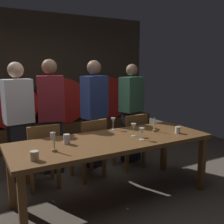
% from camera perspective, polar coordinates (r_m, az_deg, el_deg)
% --- Properties ---
extents(ground_plane, '(7.38, 7.38, 0.00)m').
position_cam_1_polar(ground_plane, '(3.35, -5.45, -18.55)').
color(ground_plane, brown).
extents(back_wall, '(5.68, 0.24, 2.74)m').
position_cam_1_polar(back_wall, '(5.94, -17.98, 7.51)').
color(back_wall, brown).
rests_on(back_wall, ground).
extents(barrel_shelf, '(5.11, 0.90, 0.48)m').
position_cam_1_polar(barrel_shelf, '(5.57, -16.22, -4.40)').
color(barrel_shelf, brown).
rests_on(barrel_shelf, ground).
extents(wine_barrel_center_left, '(0.90, 0.93, 0.90)m').
position_cam_1_polar(wine_barrel_center_left, '(5.36, -21.89, 2.10)').
color(wine_barrel_center_left, brown).
rests_on(wine_barrel_center_left, barrel_shelf).
extents(wine_barrel_center_right, '(0.90, 0.93, 0.90)m').
position_cam_1_polar(wine_barrel_center_right, '(5.56, -11.82, 2.91)').
color(wine_barrel_center_right, '#513319').
rests_on(wine_barrel_center_right, barrel_shelf).
extents(wine_barrel_far_right, '(0.90, 0.93, 0.90)m').
position_cam_1_polar(wine_barrel_far_right, '(5.94, -2.30, 3.59)').
color(wine_barrel_far_right, brown).
rests_on(wine_barrel_far_right, barrel_shelf).
extents(dining_table, '(2.39, 0.87, 0.76)m').
position_cam_1_polar(dining_table, '(3.07, 0.16, -7.26)').
color(dining_table, brown).
rests_on(dining_table, ground).
extents(chair_left, '(0.41, 0.41, 0.88)m').
position_cam_1_polar(chair_left, '(3.49, -15.10, -8.87)').
color(chair_left, brown).
rests_on(chair_left, ground).
extents(chair_center, '(0.45, 0.45, 0.88)m').
position_cam_1_polar(chair_center, '(3.67, -4.84, -7.58)').
color(chair_center, brown).
rests_on(chair_center, ground).
extents(chair_right, '(0.43, 0.43, 0.88)m').
position_cam_1_polar(chair_right, '(4.04, 4.49, -5.88)').
color(chair_right, brown).
rests_on(chair_right, ground).
extents(guest_far_left, '(0.41, 0.29, 1.66)m').
position_cam_1_polar(guest_far_left, '(3.81, -20.01, -1.79)').
color(guest_far_left, black).
rests_on(guest_far_left, ground).
extents(guest_center_left, '(0.43, 0.32, 1.71)m').
position_cam_1_polar(guest_center_left, '(3.91, -13.32, -0.80)').
color(guest_center_left, black).
rests_on(guest_center_left, ground).
extents(guest_center_right, '(0.43, 0.34, 1.69)m').
position_cam_1_polar(guest_center_right, '(4.05, -3.90, -0.26)').
color(guest_center_right, black).
rests_on(guest_center_right, ground).
extents(guest_far_right, '(0.43, 0.34, 1.64)m').
position_cam_1_polar(guest_far_right, '(4.31, 4.32, -0.12)').
color(guest_far_right, black).
rests_on(guest_far_right, ground).
extents(candle_left, '(0.05, 0.05, 0.22)m').
position_cam_1_polar(candle_left, '(2.66, -12.73, -7.33)').
color(candle_left, olive).
rests_on(candle_left, dining_table).
extents(candle_right, '(0.05, 0.05, 0.20)m').
position_cam_1_polar(candle_right, '(3.41, 9.43, -3.43)').
color(candle_right, olive).
rests_on(candle_right, dining_table).
extents(wine_glass_left, '(0.07, 0.07, 0.16)m').
position_cam_1_polar(wine_glass_left, '(3.44, 0.25, -2.00)').
color(wine_glass_left, silver).
rests_on(wine_glass_left, dining_table).
extents(wine_glass_center, '(0.06, 0.06, 0.14)m').
position_cam_1_polar(wine_glass_center, '(3.01, 6.65, -4.34)').
color(wine_glass_center, silver).
rests_on(wine_glass_center, dining_table).
extents(wine_glass_right, '(0.07, 0.07, 0.16)m').
position_cam_1_polar(wine_glass_right, '(3.16, 4.81, -3.31)').
color(wine_glass_right, silver).
rests_on(wine_glass_right, dining_table).
extents(cup_far_left, '(0.08, 0.08, 0.09)m').
position_cam_1_polar(cup_far_left, '(2.48, -16.87, -9.30)').
color(cup_far_left, beige).
rests_on(cup_far_left, dining_table).
extents(cup_center_left, '(0.06, 0.06, 0.08)m').
position_cam_1_polar(cup_center_left, '(3.09, -13.04, -5.22)').
color(cup_center_left, silver).
rests_on(cup_center_left, dining_table).
extents(cup_center_right, '(0.07, 0.07, 0.11)m').
position_cam_1_polar(cup_center_right, '(2.89, -10.04, -5.97)').
color(cup_center_right, silver).
rests_on(cup_center_right, dining_table).
extents(cup_far_right, '(0.07, 0.07, 0.08)m').
position_cam_1_polar(cup_far_right, '(3.39, 14.42, -3.92)').
color(cup_far_right, white).
rests_on(cup_far_right, dining_table).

